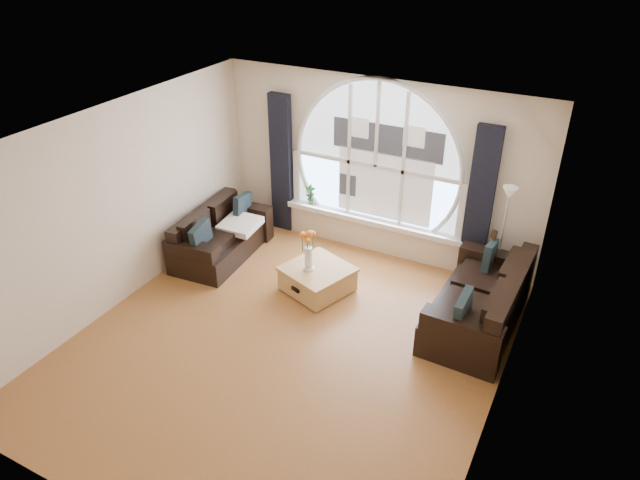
{
  "coord_description": "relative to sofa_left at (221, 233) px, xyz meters",
  "views": [
    {
      "loc": [
        2.96,
        -4.79,
        4.73
      ],
      "look_at": [
        0.0,
        0.9,
        1.05
      ],
      "focal_mm": 32.54,
      "sensor_mm": 36.0,
      "label": 1
    }
  ],
  "objects": [
    {
      "name": "ceiling",
      "position": [
        1.98,
        -1.41,
        2.3
      ],
      "size": [
        5.0,
        5.5,
        0.01
      ],
      "primitive_type": "cube",
      "color": "silver",
      "rests_on": "ground"
    },
    {
      "name": "neighbor_house",
      "position": [
        2.13,
        1.3,
        1.1
      ],
      "size": [
        1.7,
        0.02,
        1.5
      ],
      "primitive_type": "cube",
      "color": "silver",
      "rests_on": "wall_back"
    },
    {
      "name": "curtain_right",
      "position": [
        3.58,
        1.22,
        0.75
      ],
      "size": [
        0.35,
        0.12,
        2.3
      ],
      "primitive_type": "cube",
      "color": "black",
      "rests_on": "ground"
    },
    {
      "name": "throw_blanket",
      "position": [
        0.22,
        0.2,
        0.1
      ],
      "size": [
        0.57,
        0.57,
        0.1
      ],
      "primitive_type": "cube",
      "rotation": [
        0.0,
        0.0,
        0.04
      ],
      "color": "silver",
      "rests_on": "sofa_left"
    },
    {
      "name": "attic_slope",
      "position": [
        4.18,
        -1.41,
        1.95
      ],
      "size": [
        0.92,
        5.5,
        0.72
      ],
      "primitive_type": "cube",
      "color": "silver",
      "rests_on": "ground"
    },
    {
      "name": "sofa_right",
      "position": [
        3.95,
        0.07,
        0.0
      ],
      "size": [
        1.03,
        1.95,
        0.85
      ],
      "primitive_type": "cube",
      "rotation": [
        0.0,
        0.0,
        -0.04
      ],
      "color": "black",
      "rests_on": "ground"
    },
    {
      "name": "ground",
      "position": [
        1.98,
        -1.41,
        -0.4
      ],
      "size": [
        5.0,
        5.5,
        0.01
      ],
      "primitive_type": "cube",
      "color": "brown",
      "rests_on": "ground"
    },
    {
      "name": "window_sill",
      "position": [
        1.98,
        1.24,
        0.11
      ],
      "size": [
        2.9,
        0.22,
        0.08
      ],
      "primitive_type": "cube",
      "color": "white",
      "rests_on": "wall_back"
    },
    {
      "name": "wall_right",
      "position": [
        4.48,
        -1.41,
        0.95
      ],
      "size": [
        0.01,
        5.5,
        2.7
      ],
      "primitive_type": "cube",
      "color": "beige",
      "rests_on": "ground"
    },
    {
      "name": "wall_back",
      "position": [
        1.98,
        1.34,
        0.95
      ],
      "size": [
        5.0,
        0.01,
        2.7
      ],
      "primitive_type": "cube",
      "color": "beige",
      "rests_on": "ground"
    },
    {
      "name": "curtain_left",
      "position": [
        0.38,
        1.22,
        0.75
      ],
      "size": [
        0.35,
        0.12,
        2.3
      ],
      "primitive_type": "cube",
      "color": "black",
      "rests_on": "ground"
    },
    {
      "name": "potted_plant",
      "position": [
        0.89,
        1.24,
        0.32
      ],
      "size": [
        0.21,
        0.18,
        0.33
      ],
      "primitive_type": "imported",
      "rotation": [
        0.0,
        0.0,
        0.4
      ],
      "color": "#1E6023",
      "rests_on": "window_sill"
    },
    {
      "name": "wall_left",
      "position": [
        -0.52,
        -1.41,
        0.95
      ],
      "size": [
        0.01,
        5.5,
        2.7
      ],
      "primitive_type": "cube",
      "color": "beige",
      "rests_on": "ground"
    },
    {
      "name": "coffee_chest",
      "position": [
        1.76,
        -0.17,
        -0.19
      ],
      "size": [
        1.07,
        1.07,
        0.41
      ],
      "primitive_type": "cube",
      "rotation": [
        0.0,
        0.0,
        -0.34
      ],
      "color": "tan",
      "rests_on": "ground"
    },
    {
      "name": "wall_front",
      "position": [
        1.98,
        -4.16,
        0.95
      ],
      "size": [
        5.0,
        0.01,
        2.7
      ],
      "primitive_type": "cube",
      "color": "beige",
      "rests_on": "ground"
    },
    {
      "name": "floor_lamp",
      "position": [
        3.97,
        0.99,
        0.4
      ],
      "size": [
        0.24,
        0.24,
        1.6
      ],
      "primitive_type": "cube",
      "color": "#B2B2B2",
      "rests_on": "ground"
    },
    {
      "name": "vase_flowers",
      "position": [
        1.67,
        -0.25,
        0.36
      ],
      "size": [
        0.24,
        0.24,
        0.7
      ],
      "primitive_type": "cube",
      "color": "white",
      "rests_on": "coffee_chest"
    },
    {
      "name": "guitar",
      "position": [
        3.89,
        0.88,
        0.13
      ],
      "size": [
        0.4,
        0.31,
        1.06
      ],
      "primitive_type": "cube",
      "rotation": [
        0.0,
        0.0,
        -0.2
      ],
      "color": "olive",
      "rests_on": "ground"
    },
    {
      "name": "arched_window",
      "position": [
        1.98,
        1.31,
        1.23
      ],
      "size": [
        2.6,
        0.06,
        2.15
      ],
      "primitive_type": "cube",
      "color": "silver",
      "rests_on": "wall_back"
    },
    {
      "name": "window_frame",
      "position": [
        1.98,
        1.28,
        1.23
      ],
      "size": [
        2.76,
        0.08,
        2.15
      ],
      "primitive_type": "cube",
      "color": "white",
      "rests_on": "wall_back"
    },
    {
      "name": "sofa_left",
      "position": [
        0.0,
        0.0,
        0.0
      ],
      "size": [
        0.96,
        1.72,
        0.74
      ],
      "primitive_type": "cube",
      "rotation": [
        0.0,
        0.0,
        0.08
      ],
      "color": "black",
      "rests_on": "ground"
    }
  ]
}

